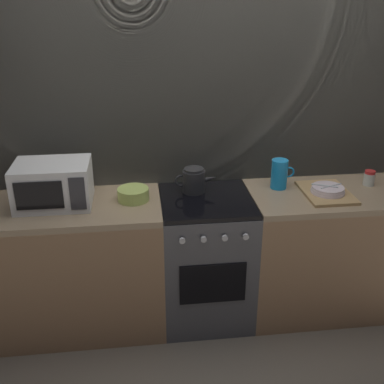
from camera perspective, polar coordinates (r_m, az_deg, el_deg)
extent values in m
plane|color=#6B6054|center=(3.48, 1.60, -14.40)|extent=(8.00, 8.00, 0.00)
cube|color=#B2AD9E|center=(3.21, 1.00, 6.50)|extent=(3.60, 0.05, 2.40)
cube|color=silver|center=(3.19, 1.05, 6.38)|extent=(3.58, 0.01, 2.39)
cube|color=#997251|center=(3.24, -14.45, -9.14)|extent=(1.20, 0.60, 0.86)
cube|color=#9E8466|center=(3.03, -15.30, -1.95)|extent=(1.20, 0.60, 0.04)
cube|color=#4C4C51|center=(3.23, 1.69, -8.31)|extent=(0.60, 0.60, 0.87)
cube|color=black|center=(3.02, 1.79, -1.04)|extent=(0.59, 0.59, 0.03)
cube|color=black|center=(2.97, 2.57, -11.15)|extent=(0.42, 0.01, 0.28)
cylinder|color=#B7B7BC|center=(2.76, -1.21, -5.96)|extent=(0.04, 0.02, 0.04)
cylinder|color=#B7B7BC|center=(2.78, 1.43, -5.80)|extent=(0.04, 0.02, 0.04)
cylinder|color=#B7B7BC|center=(2.80, 4.03, -5.63)|extent=(0.04, 0.02, 0.04)
cylinder|color=#B7B7BC|center=(2.82, 6.59, -5.46)|extent=(0.04, 0.02, 0.04)
cube|color=#997251|center=(3.47, 16.67, -7.10)|extent=(1.20, 0.60, 0.86)
cube|color=#9E8466|center=(3.27, 17.58, -0.29)|extent=(1.20, 0.60, 0.04)
cube|color=white|center=(3.01, -16.63, 0.95)|extent=(0.46, 0.34, 0.27)
cube|color=black|center=(2.86, -18.22, -0.44)|extent=(0.28, 0.01, 0.17)
cube|color=#333338|center=(2.83, -13.83, -0.22)|extent=(0.09, 0.01, 0.21)
cylinder|color=#262628|center=(3.08, 0.21, 1.32)|extent=(0.15, 0.15, 0.15)
cylinder|color=#262628|center=(3.05, 0.21, 2.76)|extent=(0.13, 0.13, 0.02)
cone|color=#262628|center=(3.09, 2.23, 1.67)|extent=(0.10, 0.04, 0.05)
torus|color=#262628|center=(3.07, -1.37, 1.38)|extent=(0.08, 0.01, 0.08)
cylinder|color=#B7D166|center=(3.00, -7.21, -0.27)|extent=(0.20, 0.20, 0.08)
cylinder|color=#198CD8|center=(3.19, 10.62, 2.18)|extent=(0.11, 0.11, 0.20)
torus|color=#198CD8|center=(3.21, 11.78, 2.39)|extent=(0.08, 0.01, 0.08)
cube|color=tan|center=(3.20, 16.09, -0.07)|extent=(0.30, 0.40, 0.02)
cylinder|color=silver|center=(3.17, 16.25, 0.06)|extent=(0.22, 0.22, 0.01)
cylinder|color=silver|center=(3.17, 16.28, 0.30)|extent=(0.21, 0.21, 0.01)
cylinder|color=silver|center=(3.16, 16.31, 0.53)|extent=(0.21, 0.21, 0.01)
cylinder|color=silver|center=(3.17, 16.67, 0.73)|extent=(0.16, 0.07, 0.01)
cube|color=silver|center=(3.16, 15.93, 0.77)|extent=(0.16, 0.09, 0.00)
cylinder|color=silver|center=(3.43, 20.84, 1.47)|extent=(0.08, 0.08, 0.08)
cylinder|color=red|center=(3.41, 20.97, 2.29)|extent=(0.07, 0.07, 0.02)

